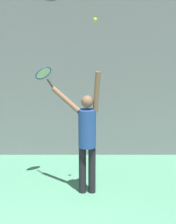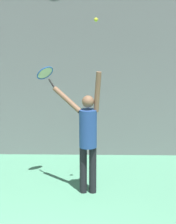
# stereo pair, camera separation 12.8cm
# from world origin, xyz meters

# --- Properties ---
(back_wall) EXTENTS (18.00, 0.10, 5.00)m
(back_wall) POSITION_xyz_m (0.00, 4.77, 2.50)
(back_wall) COLOR slate
(back_wall) RESTS_ON ground_plane
(tennis_player) EXTENTS (0.90, 0.58, 2.19)m
(tennis_player) POSITION_xyz_m (0.56, 2.67, 1.09)
(tennis_player) COLOR black
(tennis_player) RESTS_ON ground_plane
(tennis_racket) EXTENTS (0.42, 0.43, 0.39)m
(tennis_racket) POSITION_xyz_m (-0.22, 3.24, 2.07)
(tennis_racket) COLOR black
(tennis_ball) EXTENTS (0.06, 0.06, 0.06)m
(tennis_ball) POSITION_xyz_m (0.71, 2.58, 3.04)
(tennis_ball) COLOR #CCDB2D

